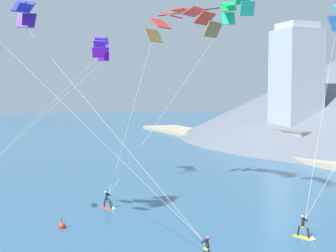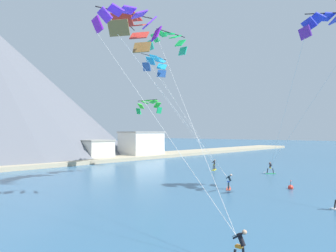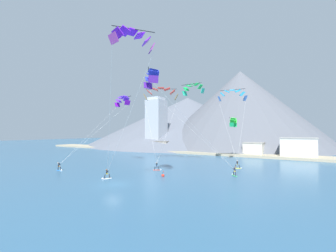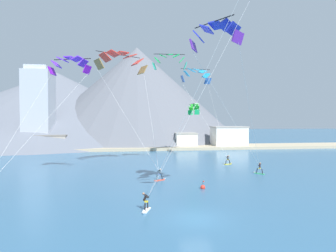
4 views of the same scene
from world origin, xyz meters
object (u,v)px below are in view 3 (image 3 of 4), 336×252
kitesurfer_far_left (238,166)px  parafoil_kite_distant_high_outer (193,88)px  kitesurfer_near_lead (106,176)px  parafoil_kite_near_trail (161,92)px  kitesurfer_mid_center (234,173)px  race_marker_buoy (163,176)px  kitesurfer_near_trail (158,168)px  parafoil_kite_far_left (232,94)px  parafoil_kite_near_lead (132,38)px  parafoil_kite_distant_low_drift (233,121)px  parafoil_kite_mid_center (152,77)px  parafoil_kite_far_right (122,100)px  kitesurfer_far_right (60,168)px

kitesurfer_far_left → parafoil_kite_distant_high_outer: parafoil_kite_distant_high_outer is taller
kitesurfer_near_lead → parafoil_kite_near_trail: bearing=98.1°
kitesurfer_mid_center → race_marker_buoy: (-10.26, -7.23, -0.34)m
kitesurfer_near_trail → kitesurfer_far_left: kitesurfer_far_left is taller
kitesurfer_near_trail → parafoil_kite_far_left: size_ratio=0.10×
parafoil_kite_far_left → parafoil_kite_distant_high_outer: 11.22m
parafoil_kite_near_lead → parafoil_kite_distant_low_drift: size_ratio=4.06×
parafoil_kite_mid_center → race_marker_buoy: size_ratio=15.97×
kitesurfer_near_lead → parafoil_kite_far_right: size_ratio=0.12×
race_marker_buoy → parafoil_kite_mid_center: bearing=-84.8°
kitesurfer_far_left → race_marker_buoy: 17.88m
parafoil_kite_distant_high_outer → parafoil_kite_near_lead: bearing=-83.2°
kitesurfer_near_lead → parafoil_kite_mid_center: size_ratio=0.11×
kitesurfer_near_trail → parafoil_kite_near_lead: (5.60, -14.22, 20.04)m
parafoil_kite_far_left → race_marker_buoy: (-5.08, -24.52, -17.19)m
parafoil_kite_near_trail → parafoil_kite_far_right: bearing=-132.8°
parafoil_kite_mid_center → parafoil_kite_distant_high_outer: parafoil_kite_distant_high_outer is taller
parafoil_kite_distant_high_outer → race_marker_buoy: (1.77, -15.68, -18.10)m
kitesurfer_mid_center → parafoil_kite_near_lead: (-9.03, -16.70, 20.03)m
kitesurfer_near_trail → parafoil_kite_mid_center: (4.69, -8.34, 15.97)m
kitesurfer_mid_center → parafoil_kite_distant_high_outer: (-12.03, 8.45, 17.77)m
parafoil_kite_mid_center → parafoil_kite_far_right: bearing=147.6°
kitesurfer_mid_center → parafoil_kite_near_lead: bearing=-118.4°
parafoil_kite_near_lead → parafoil_kite_near_trail: size_ratio=1.17×
kitesurfer_far_right → parafoil_kite_distant_low_drift: (25.51, 32.18, 10.01)m
kitesurfer_near_lead → parafoil_kite_distant_low_drift: bearing=70.4°
parafoil_kite_near_trail → parafoil_kite_mid_center: bearing=-60.1°
parafoil_kite_near_lead → parafoil_kite_far_right: (-17.53, 16.41, -5.27)m
parafoil_kite_mid_center → parafoil_kite_far_left: parafoil_kite_far_left is taller
parafoil_kite_far_right → race_marker_buoy: 23.27m
kitesurfer_far_left → kitesurfer_far_right: 36.54m
parafoil_kite_near_lead → kitesurfer_mid_center: bearing=61.6°
kitesurfer_far_right → parafoil_kite_near_trail: size_ratio=0.10×
kitesurfer_far_left → parafoil_kite_mid_center: bearing=-113.9°
parafoil_kite_near_lead → parafoil_kite_distant_high_outer: 25.44m
kitesurfer_near_lead → parafoil_kite_near_lead: 21.81m
kitesurfer_near_trail → kitesurfer_far_right: size_ratio=0.98×
parafoil_kite_near_trail → parafoil_kite_distant_low_drift: bearing=39.8°
kitesurfer_mid_center → parafoil_kite_far_right: size_ratio=0.12×
parafoil_kite_far_left → parafoil_kite_distant_low_drift: (-0.22, 1.63, -6.84)m
kitesurfer_mid_center → parafoil_kite_near_trail: parafoil_kite_near_trail is taller
kitesurfer_far_left → parafoil_kite_near_trail: (-18.62, -1.59, 17.09)m
kitesurfer_near_lead → parafoil_kite_distant_high_outer: parafoil_kite_distant_high_outer is taller
parafoil_kite_distant_low_drift → kitesurfer_mid_center: bearing=-74.1°
parafoil_kite_distant_low_drift → race_marker_buoy: size_ratio=4.95×
kitesurfer_near_lead → parafoil_kite_distant_low_drift: 36.27m
kitesurfer_near_trail → parafoil_kite_far_right: bearing=169.6°
kitesurfer_near_lead → parafoil_kite_distant_low_drift: size_ratio=0.35×
parafoil_kite_mid_center → parafoil_kite_distant_high_outer: 19.48m
race_marker_buoy → kitesurfer_near_lead: bearing=-135.8°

